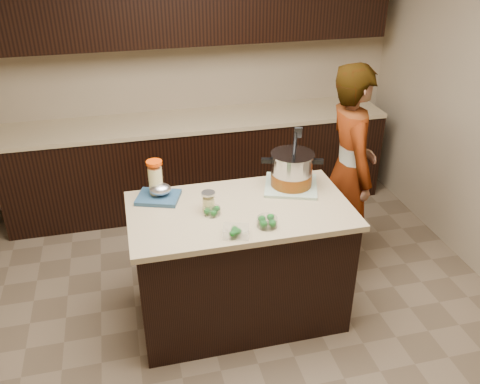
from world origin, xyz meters
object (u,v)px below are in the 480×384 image
(stock_pot, at_px, (292,172))
(person, at_px, (349,171))
(lemonade_pitcher, at_px, (156,180))
(island, at_px, (240,263))

(stock_pot, height_order, person, person)
(stock_pot, relative_size, lemonade_pitcher, 1.66)
(island, relative_size, person, 0.87)
(person, bearing_deg, stock_pot, 119.20)
(lemonade_pitcher, relative_size, person, 0.15)
(island, bearing_deg, lemonade_pitcher, 150.53)
(stock_pot, bearing_deg, island, -138.73)
(island, distance_m, stock_pot, 0.73)
(island, distance_m, lemonade_pitcher, 0.82)
(lemonade_pitcher, height_order, person, person)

